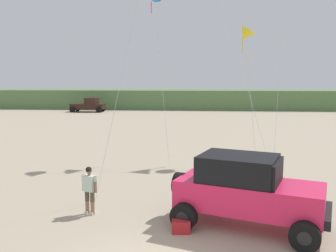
# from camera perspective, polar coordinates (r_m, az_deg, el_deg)

# --- Properties ---
(dune_ridge) EXTENTS (90.00, 8.12, 2.87)m
(dune_ridge) POSITION_cam_1_polar(r_m,az_deg,el_deg) (58.22, 7.63, 4.10)
(dune_ridge) COLOR #567A47
(dune_ridge) RESTS_ON ground_plane
(jeep) EXTENTS (5.00, 3.69, 2.26)m
(jeep) POSITION_cam_1_polar(r_m,az_deg,el_deg) (11.94, 11.97, -9.51)
(jeep) COLOR #EA2151
(jeep) RESTS_ON ground_plane
(person_watching) EXTENTS (0.59, 0.41, 1.67)m
(person_watching) POSITION_cam_1_polar(r_m,az_deg,el_deg) (13.07, -11.96, -9.24)
(person_watching) COLOR #8C664C
(person_watching) RESTS_ON ground_plane
(cooler_box) EXTENTS (0.59, 0.40, 0.38)m
(cooler_box) POSITION_cam_1_polar(r_m,az_deg,el_deg) (11.60, 2.01, -15.17)
(cooler_box) COLOR #B21E23
(cooler_box) RESTS_ON ground_plane
(distant_pickup) EXTENTS (4.63, 2.43, 1.98)m
(distant_pickup) POSITION_cam_1_polar(r_m,az_deg,el_deg) (52.87, -12.07, 3.15)
(distant_pickup) COLOR black
(distant_pickup) RESTS_ON ground_plane
(kite_purple_stunt) EXTENTS (1.39, 2.34, 7.55)m
(kite_purple_stunt) POSITION_cam_1_polar(r_m,az_deg,el_deg) (21.68, 11.82, 13.51)
(kite_purple_stunt) COLOR yellow
(kite_purple_stunt) RESTS_ON ground_plane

